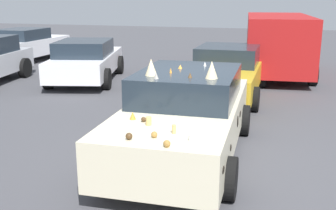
% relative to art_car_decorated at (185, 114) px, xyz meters
% --- Properties ---
extents(ground_plane, '(60.00, 60.00, 0.00)m').
position_rel_art_car_decorated_xyz_m(ground_plane, '(-0.05, -0.00, -0.74)').
color(ground_plane, '#47474C').
extents(art_car_decorated, '(4.60, 2.17, 1.75)m').
position_rel_art_car_decorated_xyz_m(art_car_decorated, '(0.00, 0.00, 0.00)').
color(art_car_decorated, beige).
rests_on(art_car_decorated, ground).
extents(parked_van_near_right, '(5.44, 2.70, 2.08)m').
position_rel_art_car_decorated_xyz_m(parked_van_near_right, '(8.24, -1.24, 0.43)').
color(parked_van_near_right, '#B21919').
rests_on(parked_van_near_right, ground).
extents(parked_sedan_row_back_far, '(4.46, 2.00, 1.40)m').
position_rel_art_car_decorated_xyz_m(parked_sedan_row_back_far, '(8.51, 9.17, -0.03)').
color(parked_sedan_row_back_far, white).
rests_on(parked_sedan_row_back_far, ground).
extents(parked_sedan_behind_left, '(4.53, 2.73, 1.36)m').
position_rel_art_car_decorated_xyz_m(parked_sedan_behind_left, '(5.41, 4.69, -0.05)').
color(parked_sedan_behind_left, white).
rests_on(parked_sedan_behind_left, ground).
extents(parked_sedan_row_back_center, '(4.54, 2.04, 1.37)m').
position_rel_art_car_decorated_xyz_m(parked_sedan_row_back_center, '(4.68, -0.03, -0.07)').
color(parked_sedan_row_back_center, gold).
rests_on(parked_sedan_row_back_center, ground).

